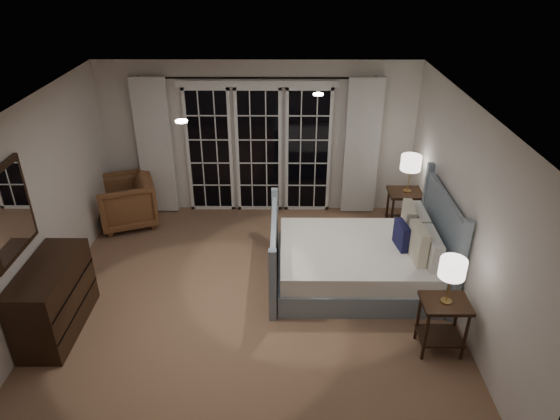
{
  "coord_description": "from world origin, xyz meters",
  "views": [
    {
      "loc": [
        0.4,
        -5.1,
        4.02
      ],
      "look_at": [
        0.36,
        0.45,
        1.05
      ],
      "focal_mm": 32.0,
      "sensor_mm": 36.0,
      "label": 1
    }
  ],
  "objects_px": {
    "nightstand_left": "(443,318)",
    "lamp_left": "(453,269)",
    "nightstand_right": "(405,206)",
    "bed": "(360,260)",
    "armchair": "(126,202)",
    "dresser": "(54,299)",
    "lamp_right": "(411,163)"
  },
  "relations": [
    {
      "from": "nightstand_left",
      "to": "lamp_left",
      "type": "xyz_separation_m",
      "value": [
        0.0,
        0.0,
        0.65
      ]
    },
    {
      "from": "nightstand_right",
      "to": "bed",
      "type": "bearing_deg",
      "value": -123.78
    },
    {
      "from": "nightstand_left",
      "to": "armchair",
      "type": "relative_size",
      "value": 0.76
    },
    {
      "from": "nightstand_right",
      "to": "dresser",
      "type": "distance_m",
      "value": 5.04
    },
    {
      "from": "lamp_right",
      "to": "dresser",
      "type": "bearing_deg",
      "value": -153.4
    },
    {
      "from": "bed",
      "to": "nightstand_left",
      "type": "height_order",
      "value": "bed"
    },
    {
      "from": "nightstand_left",
      "to": "lamp_right",
      "type": "distance_m",
      "value": 2.67
    },
    {
      "from": "armchair",
      "to": "lamp_left",
      "type": "bearing_deg",
      "value": 36.0
    },
    {
      "from": "nightstand_left",
      "to": "lamp_right",
      "type": "relative_size",
      "value": 1.13
    },
    {
      "from": "lamp_left",
      "to": "armchair",
      "type": "height_order",
      "value": "lamp_left"
    },
    {
      "from": "lamp_left",
      "to": "nightstand_right",
      "type": "bearing_deg",
      "value": 86.91
    },
    {
      "from": "bed",
      "to": "armchair",
      "type": "height_order",
      "value": "bed"
    },
    {
      "from": "bed",
      "to": "lamp_left",
      "type": "bearing_deg",
      "value": -60.59
    },
    {
      "from": "bed",
      "to": "dresser",
      "type": "bearing_deg",
      "value": -165.08
    },
    {
      "from": "lamp_right",
      "to": "bed",
      "type": "bearing_deg",
      "value": -123.78
    },
    {
      "from": "lamp_left",
      "to": "nightstand_left",
      "type": "bearing_deg",
      "value": -90.0
    },
    {
      "from": "bed",
      "to": "nightstand_left",
      "type": "bearing_deg",
      "value": -60.59
    },
    {
      "from": "lamp_left",
      "to": "dresser",
      "type": "height_order",
      "value": "lamp_left"
    },
    {
      "from": "nightstand_left",
      "to": "lamp_left",
      "type": "bearing_deg",
      "value": 90.0
    },
    {
      "from": "nightstand_right",
      "to": "lamp_right",
      "type": "height_order",
      "value": "lamp_right"
    },
    {
      "from": "bed",
      "to": "lamp_right",
      "type": "distance_m",
      "value": 1.76
    },
    {
      "from": "lamp_right",
      "to": "armchair",
      "type": "bearing_deg",
      "value": 176.73
    },
    {
      "from": "lamp_left",
      "to": "armchair",
      "type": "xyz_separation_m",
      "value": [
        -4.24,
        2.81,
        -0.69
      ]
    },
    {
      "from": "nightstand_left",
      "to": "nightstand_right",
      "type": "relative_size",
      "value": 0.92
    },
    {
      "from": "lamp_left",
      "to": "armchair",
      "type": "distance_m",
      "value": 5.13
    },
    {
      "from": "bed",
      "to": "armchair",
      "type": "bearing_deg",
      "value": 156.42
    },
    {
      "from": "nightstand_left",
      "to": "dresser",
      "type": "height_order",
      "value": "dresser"
    },
    {
      "from": "lamp_left",
      "to": "lamp_right",
      "type": "bearing_deg",
      "value": 86.91
    },
    {
      "from": "bed",
      "to": "nightstand_right",
      "type": "bearing_deg",
      "value": 56.22
    },
    {
      "from": "nightstand_right",
      "to": "dresser",
      "type": "height_order",
      "value": "dresser"
    },
    {
      "from": "bed",
      "to": "dresser",
      "type": "height_order",
      "value": "bed"
    },
    {
      "from": "nightstand_right",
      "to": "dresser",
      "type": "bearing_deg",
      "value": -153.4
    }
  ]
}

